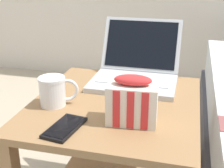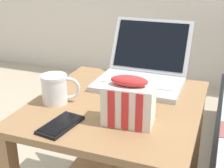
{
  "view_description": "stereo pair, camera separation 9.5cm",
  "coord_description": "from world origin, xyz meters",
  "px_view_note": "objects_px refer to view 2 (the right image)",
  "views": [
    {
      "loc": [
        0.22,
        -0.9,
        0.96
      ],
      "look_at": [
        0.0,
        -0.04,
        0.61
      ],
      "focal_mm": 50.0,
      "sensor_mm": 36.0,
      "label": 1
    },
    {
      "loc": [
        0.31,
        -0.87,
        0.96
      ],
      "look_at": [
        0.0,
        -0.04,
        0.61
      ],
      "focal_mm": 50.0,
      "sensor_mm": 36.0,
      "label": 2
    }
  ],
  "objects_px": {
    "mug_front_left": "(55,87)",
    "snack_bag": "(129,102)",
    "laptop": "(143,71)",
    "cell_phone": "(61,125)"
  },
  "relations": [
    {
      "from": "snack_bag",
      "to": "cell_phone",
      "type": "bearing_deg",
      "value": -153.14
    },
    {
      "from": "snack_bag",
      "to": "cell_phone",
      "type": "xyz_separation_m",
      "value": [
        -0.17,
        -0.09,
        -0.06
      ]
    },
    {
      "from": "snack_bag",
      "to": "cell_phone",
      "type": "height_order",
      "value": "snack_bag"
    },
    {
      "from": "laptop",
      "to": "mug_front_left",
      "type": "xyz_separation_m",
      "value": [
        -0.21,
        -0.28,
        0.01
      ]
    },
    {
      "from": "mug_front_left",
      "to": "snack_bag",
      "type": "distance_m",
      "value": 0.27
    },
    {
      "from": "mug_front_left",
      "to": "cell_phone",
      "type": "relative_size",
      "value": 0.82
    },
    {
      "from": "mug_front_left",
      "to": "cell_phone",
      "type": "bearing_deg",
      "value": -56.0
    },
    {
      "from": "laptop",
      "to": "snack_bag",
      "type": "relative_size",
      "value": 2.27
    },
    {
      "from": "mug_front_left",
      "to": "snack_bag",
      "type": "bearing_deg",
      "value": -10.58
    },
    {
      "from": "mug_front_left",
      "to": "snack_bag",
      "type": "relative_size",
      "value": 0.83
    }
  ]
}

